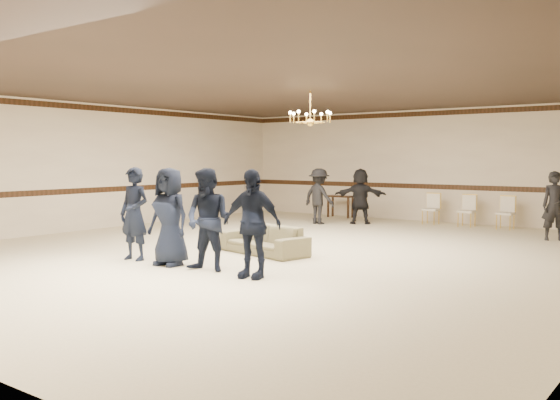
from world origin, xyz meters
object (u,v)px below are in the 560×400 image
at_px(adult_right, 555,206).
at_px(console_table, 340,206).
at_px(adult_mid, 360,196).
at_px(banquet_chair_left, 431,209).
at_px(boy_c, 208,220).
at_px(adult_left, 319,196).
at_px(boy_a, 134,214).
at_px(banquet_chair_right, 505,213).
at_px(chandelier, 310,107).
at_px(boy_b, 169,217).
at_px(settee, 264,240).
at_px(boy_d, 252,224).
at_px(banquet_chair_mid, 467,211).

distance_m(adult_right, console_table, 6.71).
distance_m(adult_mid, banquet_chair_left, 1.95).
height_order(boy_c, adult_left, boy_c).
distance_m(boy_a, banquet_chair_right, 9.54).
bearing_deg(adult_right, banquet_chair_right, 109.71).
bearing_deg(boy_a, chandelier, 60.42).
bearing_deg(chandelier, boy_c, -84.43).
bearing_deg(boy_a, banquet_chair_left, 71.20).
bearing_deg(boy_c, adult_left, 99.94).
distance_m(boy_b, banquet_chair_left, 8.76).
bearing_deg(settee, boy_d, -44.30).
xyz_separation_m(chandelier, banquet_chair_mid, (1.45, 5.27, -2.46)).
relative_size(boy_b, boy_c, 1.00).
bearing_deg(boy_d, chandelier, 99.84).
bearing_deg(adult_left, adult_right, -168.28).
distance_m(boy_c, adult_right, 8.09).
relative_size(boy_c, banquet_chair_right, 1.98).
bearing_deg(boy_b, console_table, 100.01).
relative_size(boy_d, console_table, 2.09).
xyz_separation_m(adult_left, banquet_chair_right, (4.51, 1.75, -0.35)).
xyz_separation_m(settee, banquet_chair_right, (2.49, 6.77, 0.15)).
height_order(boy_c, banquet_chair_left, boy_c).
height_order(chandelier, boy_c, chandelier).
bearing_deg(boy_b, adult_right, 55.54).
relative_size(adult_mid, console_table, 1.92).
xyz_separation_m(boy_d, banquet_chair_mid, (0.21, 8.69, -0.41)).
height_order(adult_right, banquet_chair_mid, adult_right).
xyz_separation_m(boy_b, boy_d, (1.80, 0.00, 0.00)).
relative_size(boy_d, banquet_chair_mid, 1.98).
distance_m(chandelier, console_table, 6.55).
height_order(chandelier, settee, chandelier).
relative_size(boy_a, banquet_chair_right, 1.98).
height_order(adult_right, banquet_chair_right, adult_right).
xyz_separation_m(boy_d, console_table, (-3.79, 8.89, -0.50)).
bearing_deg(boy_a, banquet_chair_mid, 65.08).
relative_size(boy_c, boy_d, 1.00).
height_order(chandelier, boy_b, chandelier).
xyz_separation_m(boy_a, banquet_chair_right, (3.91, 8.69, -0.41)).
relative_size(banquet_chair_left, banquet_chair_right, 1.00).
bearing_deg(chandelier, adult_mid, 105.40).
distance_m(boy_a, adult_right, 9.04).
bearing_deg(settee, boy_a, -114.38).
bearing_deg(banquet_chair_left, boy_d, -88.83).
bearing_deg(boy_a, console_table, 90.58).
relative_size(adult_right, banquet_chair_right, 1.82).
xyz_separation_m(boy_c, settee, (-0.37, 1.92, -0.56)).
relative_size(banquet_chair_left, console_table, 1.06).
bearing_deg(banquet_chair_left, boy_a, -106.42).
height_order(adult_left, adult_right, same).
height_order(boy_b, banquet_chair_left, boy_b).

